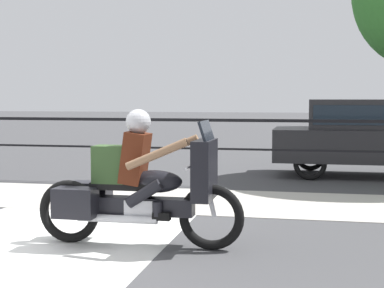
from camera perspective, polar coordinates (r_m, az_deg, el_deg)
The scene contains 6 objects.
ground_plane at distance 7.22m, azimuth -16.82°, elevation -9.55°, with size 120.00×120.00×0.00m, color #424244.
sidewalk_band at distance 10.27m, azimuth -7.73°, elevation -5.18°, with size 44.00×2.40×0.01m, color #B7B2A8.
crosswalk_band at distance 6.96m, azimuth -16.23°, elevation -10.04°, with size 3.05×6.00×0.01m, color silver.
fence_railing at distance 11.85m, azimuth -4.91°, elevation 1.15°, with size 36.00×0.05×1.32m.
motorcycle at distance 6.85m, azimuth -5.16°, elevation -4.08°, with size 2.48×0.76×1.60m.
parked_car at distance 13.34m, azimuth 16.56°, elevation 1.02°, with size 4.15×1.80×1.68m.
Camera 1 is at (3.36, -6.14, 1.74)m, focal length 55.00 mm.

